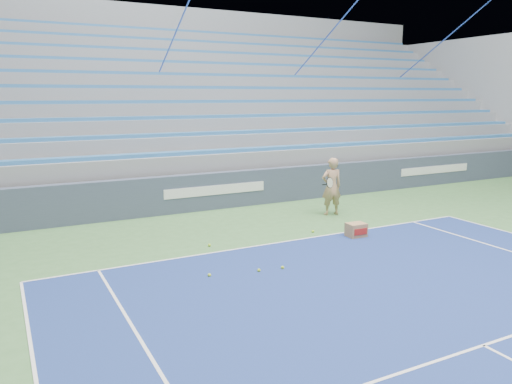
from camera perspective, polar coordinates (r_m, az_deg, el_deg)
sponsor_barrier at (r=15.01m, az=-4.81°, el=0.14°), size 30.00×0.32×1.10m
bleachers at (r=20.17m, az=-11.24°, el=7.91°), size 31.00×9.15×7.30m
tennis_player at (r=14.30m, az=8.62°, el=0.63°), size 0.94×0.87×1.64m
ball_box at (r=12.30m, az=11.37°, el=-4.28°), size 0.47×0.37×0.34m
tennis_ball_0 at (r=11.40m, az=-5.35°, el=-6.05°), size 0.07×0.07×0.07m
tennis_ball_1 at (r=12.70m, az=12.22°, el=-4.47°), size 0.07×0.07×0.07m
tennis_ball_2 at (r=9.77m, az=0.33°, el=-8.94°), size 0.07×0.07×0.07m
tennis_ball_3 at (r=9.93m, az=3.06°, el=-8.62°), size 0.07×0.07×0.07m
tennis_ball_4 at (r=12.55m, az=6.52°, el=-4.48°), size 0.07×0.07×0.07m
tennis_ball_5 at (r=9.56m, az=-5.36°, el=-9.44°), size 0.07×0.07×0.07m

